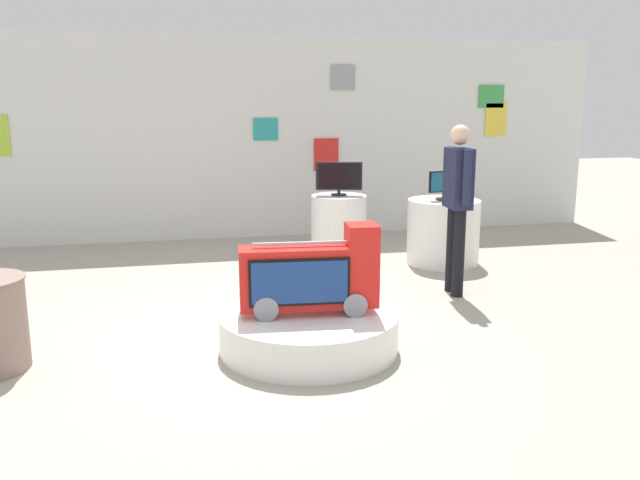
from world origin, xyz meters
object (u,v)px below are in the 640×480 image
(main_display_pedestal, at_px, (309,331))
(display_pedestal_left_rear, at_px, (443,232))
(display_pedestal_center_rear, at_px, (339,226))
(novelty_firetruck_tv, at_px, (311,278))
(tv_on_left_rear, at_px, (445,184))
(shopper_browsing_near_truck, at_px, (458,196))
(tv_on_center_rear, at_px, (339,178))

(main_display_pedestal, xyz_separation_m, display_pedestal_left_rear, (2.18, 2.46, 0.24))
(display_pedestal_left_rear, relative_size, display_pedestal_center_rear, 1.11)
(novelty_firetruck_tv, height_order, tv_on_left_rear, tv_on_left_rear)
(tv_on_left_rear, height_order, shopper_browsing_near_truck, shopper_browsing_near_truck)
(main_display_pedestal, bearing_deg, display_pedestal_center_rear, 71.67)
(novelty_firetruck_tv, bearing_deg, main_display_pedestal, 157.21)
(main_display_pedestal, height_order, display_pedestal_center_rear, display_pedestal_center_rear)
(display_pedestal_left_rear, relative_size, tv_on_left_rear, 2.02)
(display_pedestal_left_rear, bearing_deg, novelty_firetruck_tv, -131.28)
(main_display_pedestal, relative_size, shopper_browsing_near_truck, 0.83)
(main_display_pedestal, distance_m, tv_on_center_rear, 3.37)
(novelty_firetruck_tv, relative_size, shopper_browsing_near_truck, 0.64)
(main_display_pedestal, distance_m, shopper_browsing_near_truck, 2.33)
(novelty_firetruck_tv, distance_m, tv_on_left_rear, 3.30)
(display_pedestal_left_rear, height_order, tv_on_left_rear, tv_on_left_rear)
(main_display_pedestal, relative_size, display_pedestal_left_rear, 1.63)
(main_display_pedestal, xyz_separation_m, novelty_firetruck_tv, (0.02, -0.01, 0.45))
(display_pedestal_center_rear, bearing_deg, shopper_browsing_near_truck, -68.06)
(tv_on_center_rear, height_order, shopper_browsing_near_truck, shopper_browsing_near_truck)
(novelty_firetruck_tv, bearing_deg, shopper_browsing_near_truck, 34.58)
(display_pedestal_left_rear, bearing_deg, tv_on_center_rear, 151.09)
(display_pedestal_center_rear, distance_m, shopper_browsing_near_truck, 2.13)
(main_display_pedestal, relative_size, display_pedestal_center_rear, 1.82)
(display_pedestal_left_rear, distance_m, tv_on_left_rear, 0.58)
(novelty_firetruck_tv, distance_m, tv_on_center_rear, 3.29)
(display_pedestal_center_rear, relative_size, shopper_browsing_near_truck, 0.45)
(display_pedestal_center_rear, distance_m, tv_on_center_rear, 0.62)
(main_display_pedestal, distance_m, tv_on_left_rear, 3.39)
(main_display_pedestal, xyz_separation_m, tv_on_left_rear, (2.18, 2.45, 0.83))
(novelty_firetruck_tv, relative_size, tv_on_center_rear, 1.92)
(main_display_pedestal, distance_m, display_pedestal_center_rear, 3.27)
(tv_on_center_rear, bearing_deg, main_display_pedestal, -108.37)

